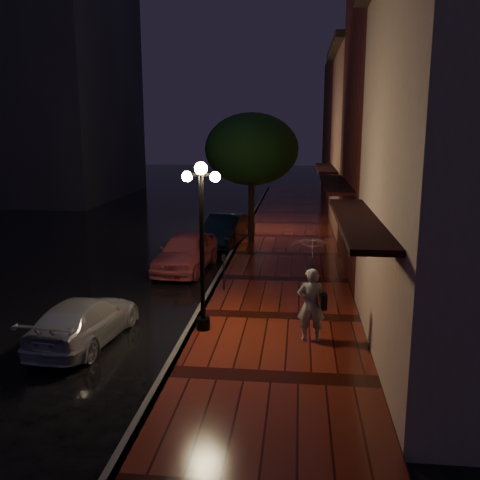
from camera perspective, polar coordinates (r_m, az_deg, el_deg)
The scene contains 14 objects.
ground at distance 18.87m, azimuth -2.28°, elevation -4.36°, with size 120.00×120.00×0.00m, color black.
sidewalk at distance 18.65m, azimuth 4.59°, elevation -4.34°, with size 4.50×60.00×0.15m, color #44130C.
curb at distance 18.85m, azimuth -2.28°, elevation -4.14°, with size 0.25×60.00×0.15m, color #595451.
storefront_mid at distance 20.36m, azimuth 18.84°, elevation 11.90°, with size 5.00×8.00×11.00m, color #511914.
storefront_far at distance 28.24m, azimuth 15.25°, elevation 9.89°, with size 5.00×8.00×9.00m, color #8C5951.
storefront_extra at distance 38.15m, azimuth 13.02°, elevation 11.15°, with size 5.00×12.00×10.00m, color #511914.
streetlamp_near at distance 13.40m, azimuth -4.08°, elevation 0.36°, with size 0.96×0.36×4.31m.
streetlamp_far at distance 27.15m, azimuth 1.27°, elevation 6.21°, with size 0.96×0.36×4.31m.
street_tree at distance 24.02m, azimuth 1.26°, elevation 9.41°, with size 4.16×4.16×5.80m.
pink_car at distance 20.15m, azimuth -5.78°, elevation -1.22°, with size 1.72×4.27×1.46m, color #C9525F.
navy_car at distance 24.40m, azimuth -1.64°, elevation 1.06°, with size 1.48×4.24×1.40m, color black.
silver_car at distance 14.00m, azimuth -16.24°, elevation -8.23°, with size 1.60×3.93×1.14m, color #B5B5BD.
woman_with_umbrella at distance 12.92m, azimuth 7.69°, elevation -3.58°, with size 1.07×1.09×2.57m.
parking_meter at distance 17.14m, azimuth -1.74°, elevation -3.07°, with size 0.13×0.11×1.16m.
Camera 1 is at (2.75, -17.91, 5.26)m, focal length 40.00 mm.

